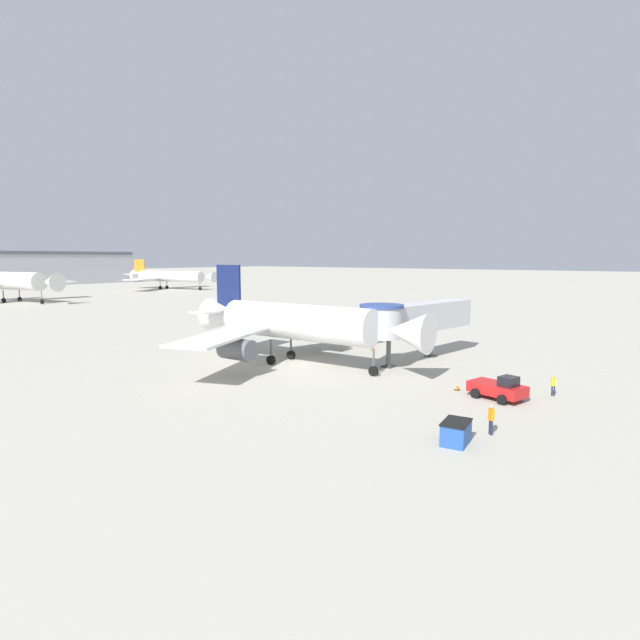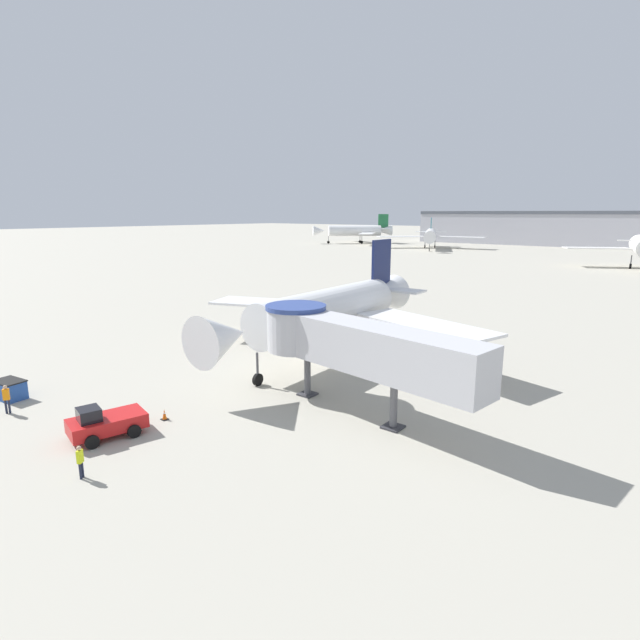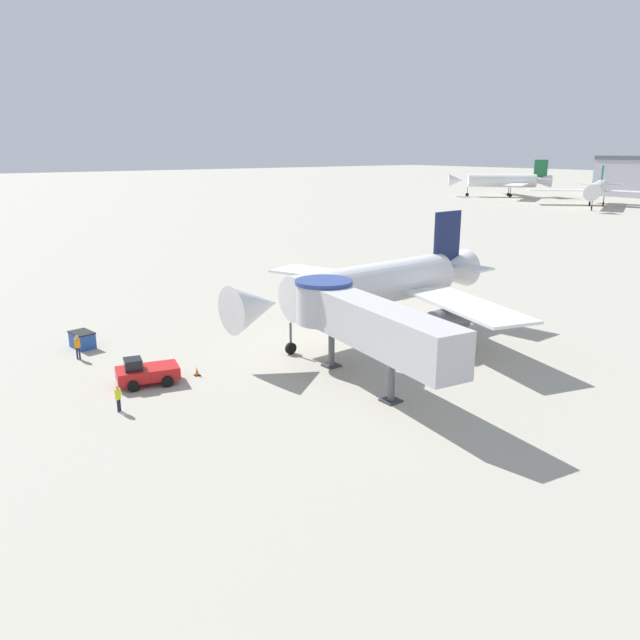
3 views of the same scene
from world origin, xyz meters
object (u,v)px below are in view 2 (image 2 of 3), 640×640
object	(u,v)px
traffic_cone_starboard_wing	(434,389)
background_jet_green_tail	(356,231)
ground_crew_wing_walker	(6,397)
jet_bridge	(348,342)
pushback_tug_red	(105,423)
main_airplane	(330,310)
background_jet_teal_tail	(430,235)
service_container_blue	(10,390)
ground_crew_marshaller	(80,460)
traffic_cone_near_nose	(164,415)

from	to	relation	value
traffic_cone_starboard_wing	background_jet_green_tail	world-z (taller)	background_jet_green_tail
traffic_cone_starboard_wing	ground_crew_wing_walker	size ratio (longest dim) A/B	0.33
jet_bridge	pushback_tug_red	distance (m)	14.53
main_airplane	background_jet_teal_tail	size ratio (longest dim) A/B	0.82
main_airplane	traffic_cone_starboard_wing	size ratio (longest dim) A/B	46.94
main_airplane	service_container_blue	size ratio (longest dim) A/B	12.40
ground_crew_marshaller	background_jet_green_tail	world-z (taller)	background_jet_green_tail
traffic_cone_near_nose	ground_crew_wing_walker	distance (m)	10.04
service_container_blue	background_jet_teal_tail	world-z (taller)	background_jet_teal_tail
jet_bridge	service_container_blue	xyz separation A→B (m)	(-18.63, -12.50, -3.76)
ground_crew_marshaller	ground_crew_wing_walker	distance (m)	11.22
main_airplane	traffic_cone_near_nose	size ratio (longest dim) A/B	43.92
service_container_blue	traffic_cone_near_nose	distance (m)	11.83
ground_crew_marshaller	ground_crew_wing_walker	world-z (taller)	ground_crew_wing_walker
jet_bridge	ground_crew_wing_walker	xyz separation A→B (m)	(-16.02, -13.58, -3.35)
background_jet_teal_tail	traffic_cone_starboard_wing	bearing A→B (deg)	-89.17
jet_bridge	background_jet_teal_tail	world-z (taller)	background_jet_teal_tail
ground_crew_marshaller	background_jet_teal_tail	size ratio (longest dim) A/B	0.05
traffic_cone_starboard_wing	ground_crew_wing_walker	bearing A→B (deg)	-133.55
pushback_tug_red	service_container_blue	xyz separation A→B (m)	(-10.43, -1.06, -0.16)
traffic_cone_near_nose	background_jet_teal_tail	bearing A→B (deg)	110.89
jet_bridge	service_container_blue	bearing A→B (deg)	-138.48
service_container_blue	traffic_cone_starboard_wing	size ratio (longest dim) A/B	3.78
service_container_blue	background_jet_green_tail	xyz separation A→B (m)	(-81.05, 156.68, 4.42)
background_jet_teal_tail	service_container_blue	bearing A→B (deg)	-99.53
main_airplane	ground_crew_marshaller	distance (m)	23.60
service_container_blue	ground_crew_wing_walker	size ratio (longest dim) A/B	1.25
jet_bridge	ground_crew_marshaller	size ratio (longest dim) A/B	9.99
jet_bridge	traffic_cone_starboard_wing	bearing A→B (deg)	73.24
traffic_cone_near_nose	traffic_cone_starboard_wing	bearing A→B (deg)	53.73
pushback_tug_red	background_jet_teal_tail	distance (m)	156.03
traffic_cone_near_nose	ground_crew_marshaller	distance (m)	7.02
pushback_tug_red	background_jet_green_tail	distance (m)	180.56
service_container_blue	traffic_cone_starboard_wing	distance (m)	28.53
main_airplane	background_jet_teal_tail	bearing A→B (deg)	110.39
traffic_cone_starboard_wing	traffic_cone_near_nose	bearing A→B (deg)	-126.27
pushback_tug_red	traffic_cone_starboard_wing	size ratio (longest dim) A/B	7.17
traffic_cone_starboard_wing	ground_crew_marshaller	bearing A→B (deg)	-110.34
traffic_cone_near_nose	traffic_cone_starboard_wing	distance (m)	17.78
traffic_cone_starboard_wing	background_jet_green_tail	xyz separation A→B (m)	(-102.52, 137.90, 4.78)
traffic_cone_starboard_wing	background_jet_teal_tail	world-z (taller)	background_jet_teal_tail
main_airplane	pushback_tug_red	xyz separation A→B (m)	(-0.09, -20.15, -3.27)
traffic_cone_near_nose	background_jet_teal_tail	distance (m)	153.06
ground_crew_marshaller	ground_crew_wing_walker	bearing A→B (deg)	-125.66
background_jet_teal_tail	background_jet_green_tail	xyz separation A→B (m)	(-37.46, 9.29, 0.48)
jet_bridge	traffic_cone_starboard_wing	distance (m)	8.03
pushback_tug_red	ground_crew_marshaller	size ratio (longest dim) A/B	2.67
background_jet_green_tail	pushback_tug_red	bearing A→B (deg)	-15.19
jet_bridge	ground_crew_wing_walker	distance (m)	21.27
ground_crew_wing_walker	background_jet_green_tail	size ratio (longest dim) A/B	0.06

